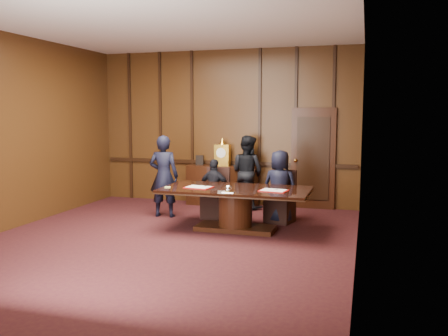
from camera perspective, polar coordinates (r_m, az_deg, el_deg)
name	(u,v)px	position (r m, az deg, el deg)	size (l,w,h in m)	color
room	(170,136)	(7.67, -6.54, 3.88)	(7.00, 7.04, 3.50)	black
sideboard	(222,184)	(10.74, -0.19, -1.92)	(1.60, 0.45, 1.54)	black
conference_table	(235,202)	(8.44, 1.39, -4.12)	(2.62, 1.32, 0.76)	black
folder_left	(199,187)	(8.47, -3.06, -2.32)	(0.51, 0.40, 0.02)	#B01210
folder_right	(274,190)	(8.15, 6.00, -2.70)	(0.50, 0.39, 0.02)	#B01210
inkstand	(228,189)	(7.96, 0.54, -2.55)	(0.20, 0.14, 0.12)	white
notepad	(168,187)	(8.52, -6.79, -2.30)	(0.10, 0.07, 0.01)	#F2F377
chair_left	(216,203)	(9.49, -1.00, -4.24)	(0.48, 0.48, 0.99)	black
chair_right	(280,207)	(9.19, 6.81, -4.66)	(0.58, 0.58, 0.99)	black
signatory_left	(214,189)	(9.37, -1.15, -2.54)	(0.69, 0.29, 1.18)	black
signatory_right	(280,187)	(9.04, 6.72, -2.25)	(0.68, 0.44, 1.39)	black
witness_left	(164,176)	(9.58, -7.26, -0.98)	(0.60, 0.39, 1.65)	black
witness_right	(247,172)	(10.38, 2.81, -0.47)	(0.78, 0.61, 1.60)	black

